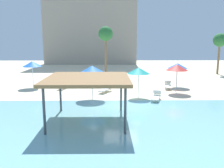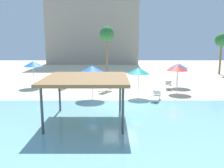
{
  "view_description": "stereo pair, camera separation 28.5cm",
  "coord_description": "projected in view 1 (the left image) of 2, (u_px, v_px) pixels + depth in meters",
  "views": [
    {
      "loc": [
        -0.9,
        -17.05,
        4.85
      ],
      "look_at": [
        -0.64,
        2.0,
        1.3
      ],
      "focal_mm": 37.98,
      "sensor_mm": 36.0,
      "label": 1
    },
    {
      "loc": [
        -0.62,
        -17.05,
        4.85
      ],
      "look_at": [
        -0.64,
        2.0,
        1.3
      ],
      "focal_mm": 37.98,
      "sensor_mm": 36.0,
      "label": 2
    }
  ],
  "objects": [
    {
      "name": "beach_umbrella_teal_0",
      "position": [
        139.0,
        71.0,
        20.11
      ],
      "size": [
        1.9,
        1.9,
        2.55
      ],
      "color": "silver",
      "rests_on": "ground"
    },
    {
      "name": "ground_plane",
      "position": [
        121.0,
        106.0,
        17.66
      ],
      "size": [
        80.0,
        80.0,
        0.0
      ],
      "primitive_type": "plane",
      "color": "beige"
    },
    {
      "name": "lounge_chair_1",
      "position": [
        156.0,
        96.0,
        19.26
      ],
      "size": [
        1.17,
        1.99,
        0.74
      ],
      "rotation": [
        0.0,
        0.0,
        -1.89
      ],
      "color": "white",
      "rests_on": "ground"
    },
    {
      "name": "beach_umbrella_blue_3",
      "position": [
        178.0,
        66.0,
        24.61
      ],
      "size": [
        2.02,
        2.02,
        2.49
      ],
      "color": "silver",
      "rests_on": "ground"
    },
    {
      "name": "palm_tree_1",
      "position": [
        106.0,
        35.0,
        30.97
      ],
      "size": [
        1.9,
        1.9,
        6.62
      ],
      "color": "brown",
      "rests_on": "ground"
    },
    {
      "name": "palm_tree_0",
      "position": [
        220.0,
        41.0,
        33.4
      ],
      "size": [
        1.9,
        1.9,
        5.8
      ],
      "color": "brown",
      "rests_on": "ground"
    },
    {
      "name": "shade_pavilion",
      "position": [
        88.0,
        80.0,
        13.89
      ],
      "size": [
        4.84,
        4.84,
        2.7
      ],
      "color": "#42474C",
      "rests_on": "ground"
    },
    {
      "name": "beach_umbrella_red_2",
      "position": [
        177.0,
        67.0,
        21.88
      ],
      "size": [
        1.99,
        1.99,
        2.63
      ],
      "color": "silver",
      "rests_on": "ground"
    },
    {
      "name": "hotel_block_0",
      "position": [
        92.0,
        23.0,
        51.52
      ],
      "size": [
        18.46,
        11.82,
        17.05
      ],
      "primitive_type": "cube",
      "color": "#9E9384",
      "rests_on": "ground"
    },
    {
      "name": "beach_umbrella_blue_4",
      "position": [
        32.0,
        64.0,
        24.31
      ],
      "size": [
        1.96,
        1.96,
        2.7
      ],
      "color": "silver",
      "rests_on": "ground"
    },
    {
      "name": "lounge_chair_0",
      "position": [
        168.0,
        85.0,
        23.97
      ],
      "size": [
        0.93,
        1.97,
        0.74
      ],
      "rotation": [
        0.0,
        0.0,
        -1.75
      ],
      "color": "white",
      "rests_on": "ground"
    },
    {
      "name": "lounge_chair_2",
      "position": [
        106.0,
        88.0,
        22.38
      ],
      "size": [
        1.38,
        1.96,
        0.74
      ],
      "rotation": [
        0.0,
        0.0,
        -2.03
      ],
      "color": "white",
      "rests_on": "ground"
    },
    {
      "name": "lagoon_water",
      "position": [
        126.0,
        133.0,
        12.5
      ],
      "size": [
        44.0,
        13.5,
        0.04
      ],
      "primitive_type": "cube",
      "color": "#7AB7C1",
      "rests_on": "ground"
    },
    {
      "name": "lounge_chair_3",
      "position": [
        64.0,
        85.0,
        24.03
      ],
      "size": [
        1.05,
        1.99,
        0.74
      ],
      "rotation": [
        0.0,
        0.0,
        -1.82
      ],
      "color": "white",
      "rests_on": "ground"
    },
    {
      "name": "beach_umbrella_blue_1",
      "position": [
        92.0,
        70.0,
        19.46
      ],
      "size": [
        2.31,
        2.31,
        2.78
      ],
      "color": "silver",
      "rests_on": "ground"
    }
  ]
}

